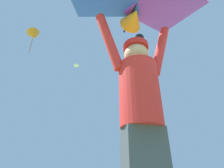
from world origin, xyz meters
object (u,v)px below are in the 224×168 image
(held_stunt_kite, at_px, (135,5))
(distant_kite_black_high_left, at_px, (139,40))
(distant_kite_orange_mid_right, at_px, (34,35))
(distant_kite_white_overhead_distant, at_px, (76,65))
(kite_flyer_person, at_px, (141,113))
(distant_kite_teal_far_center, at_px, (150,74))

(held_stunt_kite, bearing_deg, distant_kite_black_high_left, 71.02)
(held_stunt_kite, distance_m, distant_kite_orange_mid_right, 15.57)
(distant_kite_black_high_left, height_order, distant_kite_white_overhead_distant, distant_kite_black_high_left)
(kite_flyer_person, relative_size, distant_kite_orange_mid_right, 0.76)
(distant_kite_orange_mid_right, bearing_deg, distant_kite_white_overhead_distant, 70.84)
(distant_kite_teal_far_center, relative_size, distant_kite_white_overhead_distant, 0.98)
(held_stunt_kite, height_order, distant_kite_white_overhead_distant, distant_kite_white_overhead_distant)
(held_stunt_kite, bearing_deg, distant_kite_teal_far_center, 67.78)
(kite_flyer_person, bearing_deg, distant_kite_black_high_left, 70.90)
(distant_kite_black_high_left, xyz_separation_m, distant_kite_teal_far_center, (-1.30, -5.41, -8.11))
(kite_flyer_person, bearing_deg, distant_kite_teal_far_center, 67.57)
(distant_kite_teal_far_center, distance_m, distant_kite_orange_mid_right, 10.86)
(kite_flyer_person, relative_size, distant_kite_white_overhead_distant, 2.18)
(distant_kite_white_overhead_distant, bearing_deg, distant_kite_orange_mid_right, -109.16)
(kite_flyer_person, relative_size, held_stunt_kite, 1.14)
(kite_flyer_person, height_order, distant_kite_teal_far_center, distant_kite_teal_far_center)
(distant_kite_teal_far_center, height_order, distant_kite_white_overhead_distant, distant_kite_white_overhead_distant)
(distant_kite_black_high_left, xyz_separation_m, distant_kite_white_overhead_distant, (-7.76, 5.64, -0.65))
(kite_flyer_person, bearing_deg, distant_kite_orange_mid_right, 118.25)
(kite_flyer_person, xyz_separation_m, distant_kite_white_overhead_distant, (-2.93, 19.60, 13.07))
(kite_flyer_person, xyz_separation_m, held_stunt_kite, (0.01, -0.07, 1.18))
(kite_flyer_person, height_order, held_stunt_kite, held_stunt_kite)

